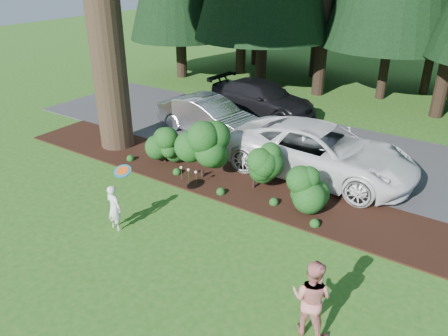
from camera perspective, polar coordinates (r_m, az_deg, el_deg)
name	(u,v)px	position (r m, az deg, el deg)	size (l,w,h in m)	color
ground	(144,220)	(12.51, -10.35, -6.71)	(80.00, 80.00, 0.00)	#245B1A
mulch_bed	(212,176)	(14.64, -1.62, -1.06)	(16.00, 2.50, 0.05)	black
driveway	(272,137)	(17.96, 6.29, 3.99)	(22.00, 6.00, 0.03)	#38383A
shrub_row	(229,161)	(13.83, 0.67, 0.87)	(6.53, 1.60, 1.61)	#144415
lily_cluster	(188,170)	(13.99, -4.66, -0.32)	(0.69, 0.09, 0.57)	#144415
car_silver_wagon	(209,116)	(17.98, -1.97, 6.78)	(1.60, 4.60, 1.51)	silver
car_white_suv	(321,151)	(14.69, 12.52, 2.14)	(2.86, 6.21, 1.73)	white
car_dark_suv	(262,98)	(20.43, 4.99, 9.06)	(2.14, 5.25, 1.52)	black
child	(114,208)	(11.98, -14.15, -5.03)	(0.47, 0.31, 1.30)	white
adult	(311,298)	(8.75, 11.35, -16.30)	(0.81, 0.63, 1.66)	red
frisbee	(123,171)	(11.70, -13.11, -0.38)	(0.48, 0.45, 0.24)	teal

